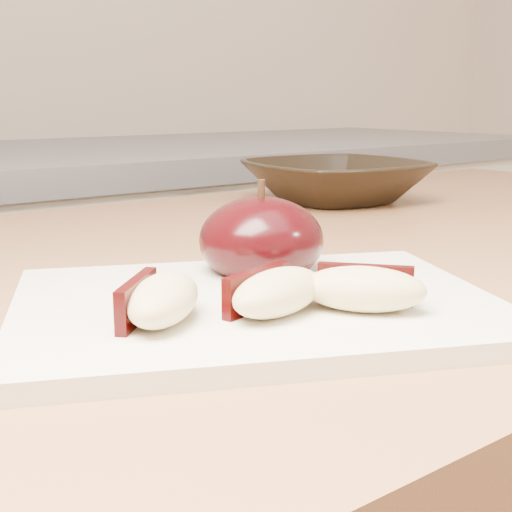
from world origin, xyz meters
TOP-DOWN VIEW (x-y plane):
  - cutting_board at (-0.03, 0.36)m, footprint 0.34×0.30m
  - apple_half at (0.02, 0.41)m, footprint 0.09×0.09m
  - apple_wedge_a at (-0.09, 0.35)m, footprint 0.07×0.07m
  - apple_wedge_b at (-0.04, 0.33)m, footprint 0.07×0.05m
  - apple_wedge_c at (0.00, 0.30)m, footprint 0.07×0.07m
  - bowl at (0.33, 0.67)m, footprint 0.23×0.23m

SIDE VIEW (x-z plane):
  - cutting_board at x=-0.03m, z-range 0.90..0.91m
  - apple_wedge_a at x=-0.09m, z-range 0.91..0.94m
  - apple_wedge_b at x=-0.04m, z-range 0.91..0.94m
  - apple_wedge_c at x=0.00m, z-range 0.91..0.94m
  - bowl at x=0.33m, z-range 0.90..0.95m
  - apple_half at x=0.02m, z-range 0.90..0.97m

